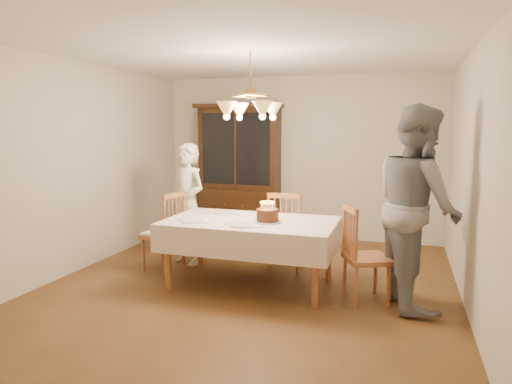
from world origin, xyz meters
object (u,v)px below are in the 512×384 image
(birthday_cake, at_px, (267,216))
(elderly_woman, at_px, (187,204))
(chair_far_side, at_px, (286,235))
(china_hutch, at_px, (239,173))
(dining_table, at_px, (251,227))

(birthday_cake, bearing_deg, elderly_woman, 153.98)
(chair_far_side, distance_m, elderly_woman, 1.35)
(china_hutch, relative_size, chair_far_side, 2.16)
(dining_table, bearing_deg, elderly_woman, 151.65)
(dining_table, height_order, birthday_cake, birthday_cake)
(elderly_woman, xyz_separation_m, birthday_cake, (1.28, -0.62, 0.03))
(chair_far_side, bearing_deg, birthday_cake, -91.94)
(china_hutch, height_order, birthday_cake, china_hutch)
(china_hutch, bearing_deg, elderly_woman, -93.90)
(china_hutch, bearing_deg, birthday_cake, -63.25)
(china_hutch, xyz_separation_m, elderly_woman, (-0.11, -1.68, -0.24))
(chair_far_side, bearing_deg, china_hutch, 127.46)
(birthday_cake, bearing_deg, china_hutch, 116.75)
(elderly_woman, bearing_deg, chair_far_side, 29.63)
(chair_far_side, height_order, birthday_cake, chair_far_side)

